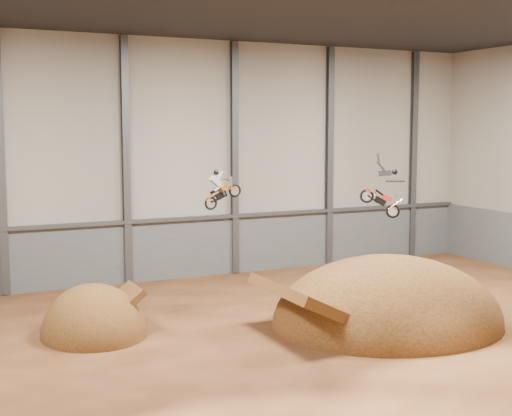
{
  "coord_description": "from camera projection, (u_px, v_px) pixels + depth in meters",
  "views": [
    {
      "loc": [
        -13.98,
        -24.5,
        8.9
      ],
      "look_at": [
        -0.38,
        4.0,
        5.31
      ],
      "focal_mm": 50.0,
      "sensor_mm": 36.0,
      "label": 1
    }
  ],
  "objects": [
    {
      "name": "steel_column_2",
      "position": [
        126.0,
        161.0,
        40.01
      ],
      "size": [
        0.4,
        0.36,
        13.9
      ],
      "primitive_type": "cube",
      "color": "#47494F",
      "rests_on": "ground"
    },
    {
      "name": "steel_rail",
      "position": [
        183.0,
        219.0,
        41.78
      ],
      "size": [
        39.8,
        0.35,
        0.2
      ],
      "primitive_type": "cube",
      "color": "#47494F",
      "rests_on": "lower_band_back"
    },
    {
      "name": "steel_column_1",
      "position": [
        1.0,
        164.0,
        37.16
      ],
      "size": [
        0.4,
        0.36,
        13.9
      ],
      "primitive_type": "cube",
      "color": "#47494F",
      "rests_on": "ground"
    },
    {
      "name": "steel_column_5",
      "position": [
        413.0,
        155.0,
        48.57
      ],
      "size": [
        0.4,
        0.36,
        13.9
      ],
      "primitive_type": "cube",
      "color": "#47494F",
      "rests_on": "ground"
    },
    {
      "name": "lower_band_back",
      "position": [
        183.0,
        249.0,
        42.12
      ],
      "size": [
        39.8,
        0.18,
        3.5
      ],
      "primitive_type": "cube",
      "color": "#585B60",
      "rests_on": "ground"
    },
    {
      "name": "landing_ramp",
      "position": [
        387.0,
        324.0,
        32.36
      ],
      "size": [
        10.78,
        9.54,
        6.22
      ],
      "primitive_type": "ellipsoid",
      "color": "#422610",
      "rests_on": "ground"
    },
    {
      "name": "steel_column_4",
      "position": [
        329.0,
        157.0,
        45.71
      ],
      "size": [
        0.4,
        0.36,
        13.9
      ],
      "primitive_type": "cube",
      "color": "#47494F",
      "rests_on": "ground"
    },
    {
      "name": "steel_column_3",
      "position": [
        234.0,
        159.0,
        42.86
      ],
      "size": [
        0.4,
        0.36,
        13.9
      ],
      "primitive_type": "cube",
      "color": "#47494F",
      "rests_on": "ground"
    },
    {
      "name": "takeoff_ramp",
      "position": [
        94.0,
        335.0,
        30.61
      ],
      "size": [
        4.45,
        5.13,
        4.45
      ],
      "primitive_type": "ellipsoid",
      "color": "#422610",
      "rests_on": "ground"
    },
    {
      "name": "fmx_rider_b",
      "position": [
        377.0,
        185.0,
        32.77
      ],
      "size": [
        3.34,
        2.45,
        3.31
      ],
      "primitive_type": null,
      "rotation": [
        0.0,
        0.52,
        -0.55
      ],
      "color": "red"
    },
    {
      "name": "floor",
      "position": [
        307.0,
        347.0,
        28.95
      ],
      "size": [
        40.0,
        40.0,
        0.0
      ],
      "primitive_type": "plane",
      "color": "#442312",
      "rests_on": "ground"
    },
    {
      "name": "back_wall",
      "position": [
        181.0,
        160.0,
        41.61
      ],
      "size": [
        40.0,
        0.1,
        14.0
      ],
      "primitive_type": "cube",
      "color": "#9D978B",
      "rests_on": "ground"
    },
    {
      "name": "fmx_rider_a",
      "position": [
        225.0,
        184.0,
        32.2
      ],
      "size": [
        2.45,
        0.8,
        2.33
      ],
      "primitive_type": null,
      "rotation": [
        0.0,
        -0.41,
        0.03
      ],
      "color": "#E14E00"
    }
  ]
}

